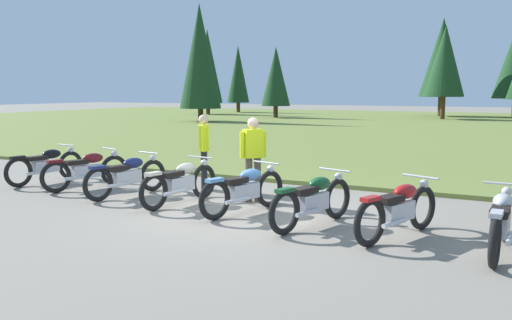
{
  "coord_description": "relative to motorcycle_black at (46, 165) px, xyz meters",
  "views": [
    {
      "loc": [
        4.39,
        -8.04,
        2.18
      ],
      "look_at": [
        0.0,
        0.6,
        0.9
      ],
      "focal_mm": 36.67,
      "sensor_mm": 36.0,
      "label": 1
    }
  ],
  "objects": [
    {
      "name": "motorcycle_sky_blue",
      "position": [
        5.69,
        -0.61,
        0.0
      ],
      "size": [
        0.81,
        2.04,
        0.88
      ],
      "color": "black",
      "rests_on": "ground"
    },
    {
      "name": "motorcycle_navy",
      "position": [
        2.78,
        -0.36,
        0.0
      ],
      "size": [
        0.68,
        2.08,
        0.88
      ],
      "color": "black",
      "rests_on": "ground"
    },
    {
      "name": "motorcycle_british_green",
      "position": [
        7.11,
        -0.9,
        0.0
      ],
      "size": [
        0.82,
        2.04,
        0.88
      ],
      "color": "black",
      "rests_on": "ground"
    },
    {
      "name": "ground_plane",
      "position": [
        5.65,
        -0.67,
        -0.44
      ],
      "size": [
        140.0,
        140.0,
        0.0
      ],
      "primitive_type": "plane",
      "color": "gray"
    },
    {
      "name": "grass_moorland",
      "position": [
        5.65,
        24.44,
        -0.39
      ],
      "size": [
        80.0,
        44.0,
        0.1
      ],
      "primitive_type": "cube",
      "color": "olive",
      "rests_on": "ground"
    },
    {
      "name": "motorcycle_maroon",
      "position": [
        1.41,
        -0.12,
        0.0
      ],
      "size": [
        0.86,
        2.03,
        0.88
      ],
      "color": "black",
      "rests_on": "ground"
    },
    {
      "name": "motorcycle_red",
      "position": [
        8.48,
        -0.95,
        0.0
      ],
      "size": [
        0.93,
        2.0,
        0.88
      ],
      "color": "black",
      "rests_on": "ground"
    },
    {
      "name": "rider_in_hivis_vest",
      "position": [
        3.84,
        0.96,
        0.51
      ],
      "size": [
        0.38,
        0.47,
        1.67
      ],
      "color": "black",
      "rests_on": "ground"
    },
    {
      "name": "motorcycle_silver",
      "position": [
        9.88,
        -1.1,
        0.0
      ],
      "size": [
        0.62,
        2.1,
        0.88
      ],
      "color": "black",
      "rests_on": "ground"
    },
    {
      "name": "rider_with_back_turned",
      "position": [
        5.37,
        0.35,
        0.51
      ],
      "size": [
        0.4,
        0.44,
        1.67
      ],
      "color": "#4C4233",
      "rests_on": "ground"
    },
    {
      "name": "motorcycle_black",
      "position": [
        0.0,
        0.0,
        0.0
      ],
      "size": [
        0.62,
        2.1,
        0.88
      ],
      "color": "black",
      "rests_on": "ground"
    },
    {
      "name": "forest_treeline",
      "position": [
        7.65,
        31.47,
        3.83
      ],
      "size": [
        43.62,
        23.91,
        8.13
      ],
      "color": "#47331E",
      "rests_on": "ground"
    },
    {
      "name": "motorcycle_cream",
      "position": [
        4.23,
        -0.5,
        0.0
      ],
      "size": [
        0.62,
        2.09,
        0.88
      ],
      "color": "black",
      "rests_on": "ground"
    }
  ]
}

